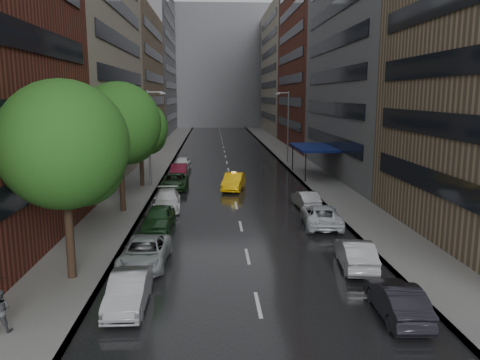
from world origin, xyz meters
The scene contains 16 objects.
ground centered at (0.00, 0.00, 0.00)m, with size 220.00×220.00×0.00m, color gray.
road centered at (0.00, 50.00, 0.01)m, with size 14.00×140.00×0.01m, color black.
sidewalk_left centered at (-9.00, 50.00, 0.07)m, with size 4.00×140.00×0.15m, color gray.
sidewalk_right centered at (9.00, 50.00, 0.07)m, with size 4.00×140.00×0.15m, color gray.
buildings_left centered at (-15.00, 58.79, 15.99)m, with size 8.00×108.00×38.00m.
buildings_right centered at (15.00, 56.70, 15.03)m, with size 8.05×109.10×36.00m.
building_far centered at (0.00, 118.00, 16.00)m, with size 40.00×14.00×32.00m, color slate.
tree_near centered at (-8.60, 7.20, 6.47)m, with size 5.93×5.93×9.46m.
tree_mid centered at (-8.60, 20.25, 6.63)m, with size 6.08×6.08×9.69m.
tree_far centered at (-8.60, 30.10, 5.64)m, with size 5.18×5.18×8.25m.
taxi centered at (0.08, 28.31, 0.78)m, with size 1.65×4.72×1.56m, color #FFB80D.
parked_cars_left centered at (-5.40, 22.40, 0.73)m, with size 2.51×40.67×1.55m.
parked_cars_right centered at (5.40, 12.32, 0.72)m, with size 2.91×22.60×1.46m.
street_lamp_left centered at (-7.72, 30.00, 4.89)m, with size 1.74×0.22×9.00m.
street_lamp_right centered at (7.72, 45.00, 4.89)m, with size 1.74×0.22×9.00m.
awning centered at (8.98, 35.00, 3.13)m, with size 4.00×8.00×3.12m.
Camera 1 is at (-1.86, -14.35, 8.73)m, focal length 35.00 mm.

